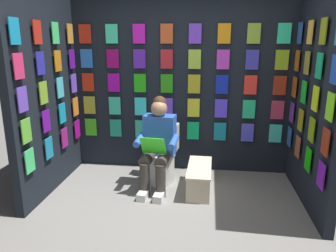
# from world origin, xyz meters

# --- Properties ---
(ground_plane) EXTENTS (30.00, 30.00, 0.00)m
(ground_plane) POSITION_xyz_m (0.00, 0.00, 0.00)
(ground_plane) COLOR gray
(display_wall_back) EXTENTS (3.18, 0.14, 2.41)m
(display_wall_back) POSITION_xyz_m (0.00, -1.68, 1.21)
(display_wall_back) COLOR black
(display_wall_back) RESTS_ON ground
(display_wall_left) EXTENTS (0.14, 1.63, 2.41)m
(display_wall_left) POSITION_xyz_m (-1.59, -0.82, 1.21)
(display_wall_left) COLOR black
(display_wall_left) RESTS_ON ground
(display_wall_right) EXTENTS (0.14, 1.63, 2.41)m
(display_wall_right) POSITION_xyz_m (1.59, -0.82, 1.21)
(display_wall_right) COLOR black
(display_wall_right) RESTS_ON ground
(toilet) EXTENTS (0.42, 0.57, 0.77)m
(toilet) POSITION_xyz_m (0.21, -1.17, 0.33)
(toilet) COLOR white
(toilet) RESTS_ON ground
(person_reading) EXTENTS (0.55, 0.71, 1.19)m
(person_reading) POSITION_xyz_m (0.22, -0.95, 0.60)
(person_reading) COLOR blue
(person_reading) RESTS_ON ground
(comic_longbox_near) EXTENTS (0.31, 0.78, 0.32)m
(comic_longbox_near) POSITION_xyz_m (-0.31, -0.93, 0.16)
(comic_longbox_near) COLOR beige
(comic_longbox_near) RESTS_ON ground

